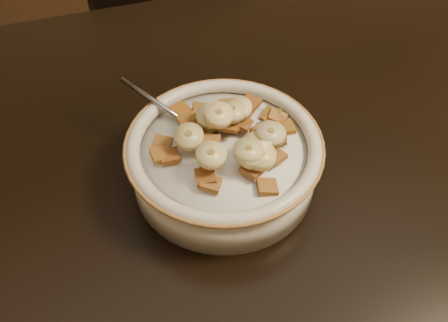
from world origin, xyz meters
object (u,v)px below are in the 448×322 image
object	(u,v)px
chair	(204,106)
cereal_bowl	(224,164)
table	(404,176)
spoon	(200,133)

from	to	relation	value
chair	cereal_bowl	size ratio (longest dim) A/B	4.25
table	cereal_bowl	xyz separation A→B (m)	(-0.21, 0.05, 0.04)
table	cereal_bowl	bearing A→B (deg)	167.46
table	spoon	distance (m)	0.26
cereal_bowl	spoon	size ratio (longest dim) A/B	4.17
cereal_bowl	chair	bearing A→B (deg)	76.87
table	cereal_bowl	distance (m)	0.22
chair	table	bearing A→B (deg)	-90.49
table	chair	bearing A→B (deg)	103.31
chair	spoon	world-z (taller)	chair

